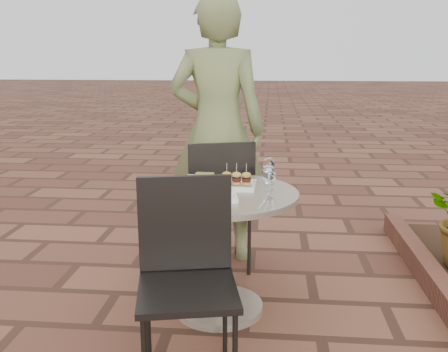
# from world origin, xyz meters

# --- Properties ---
(ground) EXTENTS (60.00, 60.00, 0.00)m
(ground) POSITION_xyz_m (0.00, 0.00, 0.00)
(ground) COLOR brown
(ground) RESTS_ON ground
(cafe_table) EXTENTS (0.90, 0.90, 0.73)m
(cafe_table) POSITION_xyz_m (0.26, 0.26, 0.48)
(cafe_table) COLOR gray
(cafe_table) RESTS_ON ground
(chair_far) EXTENTS (0.55, 0.55, 0.93)m
(chair_far) POSITION_xyz_m (0.20, 0.81, 0.55)
(chair_far) COLOR black
(chair_far) RESTS_ON ground
(chair_near) EXTENTS (0.52, 0.52, 0.93)m
(chair_near) POSITION_xyz_m (0.17, -0.31, 0.55)
(chair_near) COLOR black
(chair_near) RESTS_ON ground
(diner) EXTENTS (0.72, 0.50, 1.91)m
(diner) POSITION_xyz_m (0.16, 1.12, 0.95)
(diner) COLOR olive
(diner) RESTS_ON ground
(plate_salmon) EXTENTS (0.27, 0.27, 0.07)m
(plate_salmon) POSITION_xyz_m (0.16, 0.40, 0.75)
(plate_salmon) COLOR white
(plate_salmon) RESTS_ON cafe_table
(plate_sliders) EXTENTS (0.23, 0.23, 0.14)m
(plate_sliders) POSITION_xyz_m (0.35, 0.37, 0.76)
(plate_sliders) COLOR white
(plate_sliders) RESTS_ON cafe_table
(plate_tuna) EXTENTS (0.27, 0.27, 0.03)m
(plate_tuna) POSITION_xyz_m (0.25, 0.12, 0.74)
(plate_tuna) COLOR white
(plate_tuna) RESTS_ON cafe_table
(wine_glass_right) EXTENTS (0.08, 0.08, 0.18)m
(wine_glass_right) POSITION_xyz_m (0.53, 0.13, 0.86)
(wine_glass_right) COLOR white
(wine_glass_right) RESTS_ON cafe_table
(wine_glass_mid) EXTENTS (0.07, 0.07, 0.16)m
(wine_glass_mid) POSITION_xyz_m (0.53, 0.47, 0.84)
(wine_glass_mid) COLOR white
(wine_glass_mid) RESTS_ON cafe_table
(wine_glass_far) EXTENTS (0.06, 0.06, 0.15)m
(wine_glass_far) POSITION_xyz_m (0.53, 0.32, 0.83)
(wine_glass_far) COLOR white
(wine_glass_far) RESTS_ON cafe_table
(steel_ramekin) EXTENTS (0.08, 0.08, 0.05)m
(steel_ramekin) POSITION_xyz_m (0.01, 0.40, 0.75)
(steel_ramekin) COLOR silver
(steel_ramekin) RESTS_ON cafe_table
(cutlery_set) EXTENTS (0.10, 0.21, 0.00)m
(cutlery_set) POSITION_xyz_m (0.53, 0.03, 0.73)
(cutlery_set) COLOR silver
(cutlery_set) RESTS_ON cafe_table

